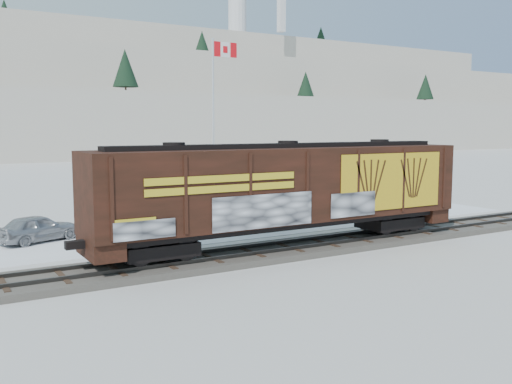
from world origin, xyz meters
TOP-DOWN VIEW (x-y plane):
  - ground at (0.00, 0.00)m, footprint 500.00×500.00m
  - rail_track at (0.00, 0.00)m, footprint 50.00×3.40m
  - parking_strip at (0.00, 7.50)m, footprint 40.00×8.00m
  - hopper_railcar at (0.03, -0.01)m, footprint 18.33×3.06m
  - flagpole at (3.28, 13.75)m, footprint 2.30×0.90m
  - car_silver at (-9.36, 8.32)m, footprint 4.38×2.95m
  - car_white at (-4.63, 8.13)m, footprint 5.06×1.91m
  - car_dark at (2.68, 6.12)m, footprint 4.63×2.51m

SIDE VIEW (x-z plane):
  - ground at x=0.00m, z-range 0.00..0.00m
  - parking_strip at x=0.00m, z-range 0.00..0.03m
  - rail_track at x=0.00m, z-range -0.07..0.36m
  - car_dark at x=2.68m, z-range 0.03..1.30m
  - car_silver at x=-9.36m, z-range 0.03..1.42m
  - car_white at x=-4.63m, z-range 0.03..1.68m
  - hopper_railcar at x=0.03m, z-range 0.69..5.27m
  - flagpole at x=3.28m, z-range -1.51..10.15m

